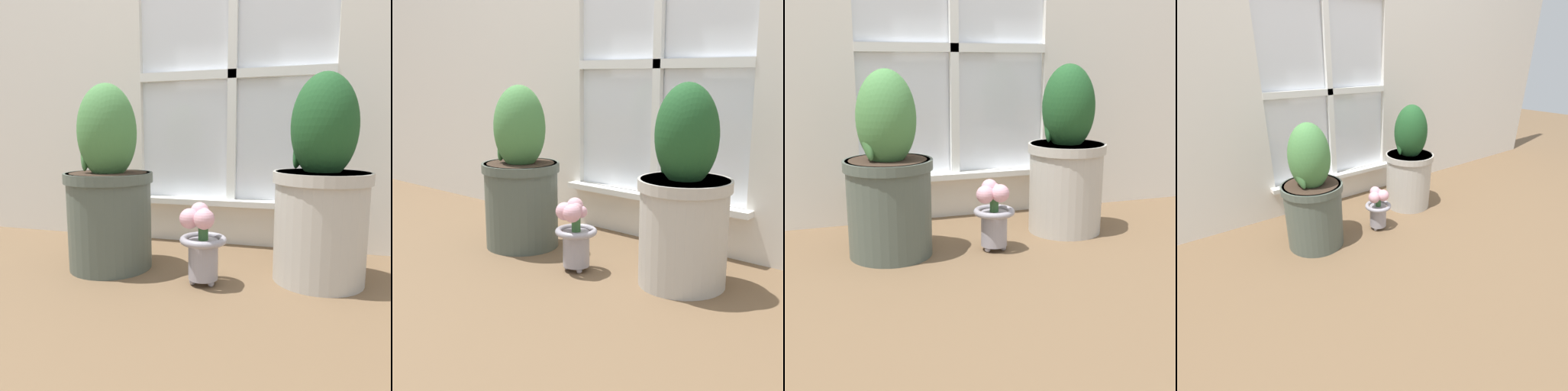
% 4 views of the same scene
% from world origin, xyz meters
% --- Properties ---
extents(ground_plane, '(10.00, 10.00, 0.00)m').
position_xyz_m(ground_plane, '(0.00, 0.00, 0.00)').
color(ground_plane, brown).
extents(potted_plant_left, '(0.30, 0.30, 0.63)m').
position_xyz_m(potted_plant_left, '(-0.35, 0.16, 0.27)').
color(potted_plant_left, '#4C564C').
rests_on(potted_plant_left, ground_plane).
extents(potted_plant_right, '(0.30, 0.30, 0.65)m').
position_xyz_m(potted_plant_right, '(0.35, 0.22, 0.28)').
color(potted_plant_right, '#B7B2A8').
rests_on(potted_plant_right, ground_plane).
extents(flower_vase, '(0.15, 0.15, 0.26)m').
position_xyz_m(flower_vase, '(0.00, 0.09, 0.14)').
color(flower_vase, '#99939E').
rests_on(flower_vase, ground_plane).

